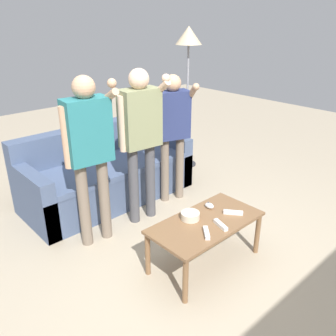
{
  "coord_description": "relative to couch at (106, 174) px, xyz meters",
  "views": [
    {
      "loc": [
        -1.9,
        -1.83,
        1.98
      ],
      "look_at": [
        0.06,
        0.31,
        0.72
      ],
      "focal_mm": 37.98,
      "sensor_mm": 36.0,
      "label": 1
    }
  ],
  "objects": [
    {
      "name": "floor_lamp",
      "position": [
        1.38,
        0.07,
        1.31
      ],
      "size": [
        0.34,
        0.34,
        1.86
      ],
      "color": "#2D2D33",
      "rests_on": "ground"
    },
    {
      "name": "player_center",
      "position": [
        0.01,
        -0.65,
        0.68
      ],
      "size": [
        0.45,
        0.34,
        1.54
      ],
      "color": "#47474C",
      "rests_on": "ground"
    },
    {
      "name": "ground_plane",
      "position": [
        -0.1,
        -1.4,
        -0.29
      ],
      "size": [
        12.0,
        12.0,
        0.0
      ],
      "primitive_type": "plane",
      "color": "tan"
    },
    {
      "name": "game_remote_wand_far",
      "position": [
        -0.21,
        -1.72,
        0.14
      ],
      "size": [
        0.13,
        0.14,
        0.03
      ],
      "color": "white",
      "rests_on": "coffee_table"
    },
    {
      "name": "player_right",
      "position": [
        0.54,
        -0.54,
        0.6
      ],
      "size": [
        0.4,
        0.4,
        1.42
      ],
      "color": "#756656",
      "rests_on": "ground"
    },
    {
      "name": "game_remote_nunchuk",
      "position": [
        0.12,
        -1.46,
        0.15
      ],
      "size": [
        0.06,
        0.09,
        0.05
      ],
      "color": "white",
      "rests_on": "coffee_table"
    },
    {
      "name": "snack_bowl",
      "position": [
        -0.13,
        -1.48,
        0.15
      ],
      "size": [
        0.16,
        0.16,
        0.06
      ],
      "primitive_type": "cylinder",
      "color": "beige",
      "rests_on": "coffee_table"
    },
    {
      "name": "couch",
      "position": [
        0.0,
        0.0,
        0.0
      ],
      "size": [
        1.91,
        0.84,
        0.81
      ],
      "color": "#475675",
      "rests_on": "ground"
    },
    {
      "name": "coffee_table",
      "position": [
        -0.06,
        -1.59,
        0.07
      ],
      "size": [
        0.97,
        0.5,
        0.42
      ],
      "color": "brown",
      "rests_on": "ground"
    },
    {
      "name": "player_left",
      "position": [
        -0.56,
        -0.67,
        0.68
      ],
      "size": [
        0.46,
        0.33,
        1.54
      ],
      "color": "#756656",
      "rests_on": "ground"
    },
    {
      "name": "game_remote_wand_near",
      "position": [
        0.19,
        -1.67,
        0.14
      ],
      "size": [
        0.13,
        0.15,
        0.03
      ],
      "color": "white",
      "rests_on": "coffee_table"
    },
    {
      "name": "game_remote_wand_spare",
      "position": [
        -0.04,
        -1.72,
        0.14
      ],
      "size": [
        0.08,
        0.16,
        0.03
      ],
      "color": "white",
      "rests_on": "coffee_table"
    }
  ]
}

